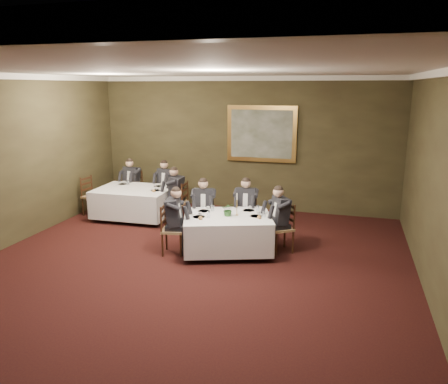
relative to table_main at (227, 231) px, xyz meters
The scene contains 27 objects.
ground 1.80m from the table_main, 105.16° to the right, with size 10.00×10.00×0.00m, color black.
ceiling 3.51m from the table_main, 105.16° to the right, with size 8.00×10.00×0.10m, color silver.
back_wall 3.59m from the table_main, 97.84° to the left, with size 8.00×0.10×3.50m, color #312918.
right_wall 4.13m from the table_main, 25.43° to the right, with size 0.10×10.00×3.50m, color #312918.
crown_molding 3.46m from the table_main, 105.16° to the right, with size 8.00×10.00×0.12m.
table_main is the anchor object (origin of this frame).
table_second 3.30m from the table_main, 150.95° to the left, with size 1.89×1.47×0.67m.
chair_main_backleft 1.01m from the table_main, 136.73° to the left, with size 0.53×0.51×1.00m.
diner_main_backleft 0.99m from the table_main, 137.09° to the left, with size 0.50×0.56×1.35m.
chair_main_backright 1.01m from the table_main, 81.46° to the left, with size 0.48×0.46×1.00m.
diner_main_backright 0.99m from the table_main, 81.30° to the left, with size 0.45×0.52×1.35m.
chair_main_endleft 1.10m from the table_main, 160.88° to the right, with size 0.50×0.52×1.00m.
diner_main_endleft 1.08m from the table_main, 160.80° to the right, with size 0.55×0.49×1.35m.
chair_main_endright 1.10m from the table_main, 19.35° to the left, with size 0.59×0.60×1.00m.
diner_main_endright 1.08m from the table_main, 19.20° to the left, with size 0.62×0.60×1.35m.
chair_sec_backleft 4.26m from the table_main, 143.37° to the left, with size 0.50×0.48×1.00m.
diner_sec_backleft 4.25m from the table_main, 143.51° to the left, with size 0.47×0.53×1.35m.
chair_sec_backright 3.53m from the table_main, 133.27° to the left, with size 0.50×0.48×1.00m.
diner_sec_backright 3.52m from the table_main, 133.42° to the left, with size 0.47×0.53×1.35m.
chair_sec_endright 2.38m from the table_main, 136.27° to the left, with size 0.42×0.44×1.00m.
diner_sec_endright 2.38m from the table_main, 136.46° to the left, with size 0.48×0.42×1.35m.
chair_sec_endleft 4.35m from the table_main, 158.88° to the left, with size 0.49×0.51×1.00m.
centerpiece 0.46m from the table_main, 17.16° to the right, with size 0.25×0.22×0.28m, color #2D5926.
candlestick 0.52m from the table_main, 27.27° to the left, with size 0.07×0.07×0.46m.
place_setting_table_main 0.65m from the table_main, 156.72° to the left, with size 0.33×0.32×0.14m.
place_setting_table_second 3.91m from the table_main, 149.09° to the left, with size 0.33×0.31×0.14m.
painting 3.62m from the table_main, 90.00° to the left, with size 1.83×0.09×1.45m.
Camera 1 is at (2.70, -6.24, 3.25)m, focal length 35.00 mm.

